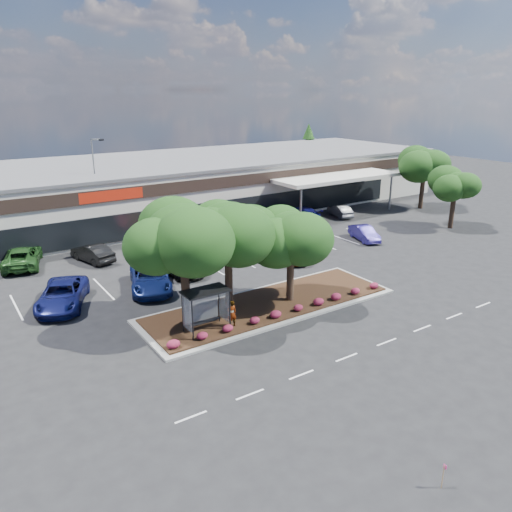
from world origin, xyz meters
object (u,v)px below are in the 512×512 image
light_pole (98,194)px  car_1 (150,278)px  survey_stake (444,473)px  car_0 (62,295)px

light_pole → car_1: light_pole is taller
light_pole → car_1: (-1.47, -16.52, -3.44)m
survey_stake → car_1: car_1 is taller
light_pole → car_0: size_ratio=1.60×
light_pole → car_1: size_ratio=1.58×
car_0 → car_1: 6.21m
car_0 → survey_stake: bearing=-48.6°
survey_stake → car_1: bearing=93.4°
survey_stake → car_0: bearing=107.1°
survey_stake → car_0: 26.00m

